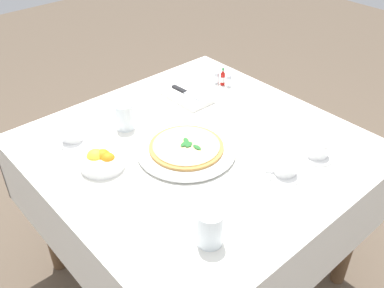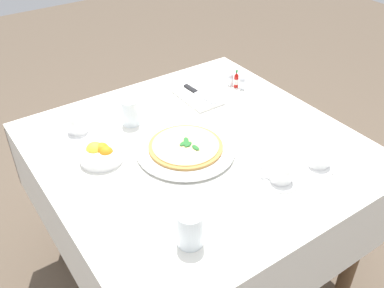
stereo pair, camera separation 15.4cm
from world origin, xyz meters
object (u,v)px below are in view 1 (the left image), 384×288
coffee_cup_right_edge (317,149)px  napkin_folded (187,96)px  water_glass_left_edge (210,229)px  citrus_bowl (102,160)px  pepper_shaker (217,78)px  pizza (186,146)px  water_glass_near_left (125,118)px  dinner_knife (187,93)px  hot_sauce_bottle (223,78)px  coffee_cup_center_back (285,166)px  coffee_cup_far_left (72,133)px  pizza_plate (186,150)px  salt_shaker (229,81)px

coffee_cup_right_edge → napkin_folded: coffee_cup_right_edge is taller
water_glass_left_edge → citrus_bowl: water_glass_left_edge is taller
pepper_shaker → pizza: bearing=-55.7°
water_glass_near_left → dinner_knife: water_glass_near_left is taller
hot_sauce_bottle → dinner_knife: bearing=-93.9°
pizza → pepper_shaker: (-0.30, 0.44, 0.00)m
coffee_cup_center_back → citrus_bowl: bearing=-135.1°
dinner_knife → hot_sauce_bottle: hot_sauce_bottle is taller
coffee_cup_far_left → dinner_knife: coffee_cup_far_left is taller
napkin_folded → pizza: bearing=-41.5°
coffee_cup_far_left → water_glass_left_edge: water_glass_left_edge is taller
pizza → water_glass_left_edge: bearing=-32.2°
coffee_cup_center_back → pepper_shaker: size_ratio=2.31×
citrus_bowl → hot_sauce_bottle: bearing=101.5°
pizza_plate → dinner_knife: size_ratio=1.79×
napkin_folded → dinner_knife: dinner_knife is taller
water_glass_left_edge → dinner_knife: bearing=143.3°
pizza → napkin_folded: size_ratio=1.19×
coffee_cup_far_left → water_glass_left_edge: (0.69, 0.04, 0.02)m
water_glass_near_left → pizza: bearing=14.7°
coffee_cup_far_left → water_glass_left_edge: size_ratio=1.19×
water_glass_near_left → citrus_bowl: 0.24m
napkin_folded → pizza_plate: bearing=-41.5°
pizza_plate → water_glass_left_edge: 0.42m
water_glass_near_left → citrus_bowl: (0.14, -0.19, -0.02)m
pepper_shaker → salt_shaker: bearing=19.7°
coffee_cup_right_edge → pepper_shaker: coffee_cup_right_edge is taller
pizza_plate → coffee_cup_right_edge: coffee_cup_right_edge is taller
coffee_cup_center_back → water_glass_near_left: size_ratio=1.27×
pizza → hot_sauce_bottle: bearing=121.2°
water_glass_near_left → dinner_knife: 0.33m
coffee_cup_right_edge → citrus_bowl: 0.74m
napkin_folded → pepper_shaker: (-0.01, 0.19, 0.02)m
salt_shaker → pepper_shaker: (-0.06, -0.02, 0.00)m
coffee_cup_center_back → water_glass_near_left: 0.62m
pizza → water_glass_left_edge: size_ratio=2.41×
coffee_cup_right_edge → water_glass_left_edge: bearing=-86.2°
coffee_cup_center_back → coffee_cup_right_edge: bearing=85.2°
pizza_plate → napkin_folded: (-0.29, 0.25, -0.00)m
coffee_cup_right_edge → citrus_bowl: bearing=-126.9°
citrus_bowl → napkin_folded: bearing=107.2°
napkin_folded → citrus_bowl: bearing=-72.9°
pizza_plate → hot_sauce_bottle: 0.53m
pizza → pepper_shaker: 0.53m
napkin_folded → citrus_bowl: 0.54m
water_glass_left_edge → napkin_folded: water_glass_left_edge is taller
pizza → water_glass_near_left: water_glass_near_left is taller
dinner_knife → pepper_shaker: pepper_shaker is taller
water_glass_left_edge → citrus_bowl: size_ratio=0.73×
coffee_cup_center_back → water_glass_left_edge: bearing=-82.6°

